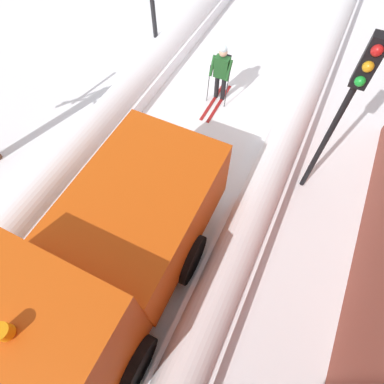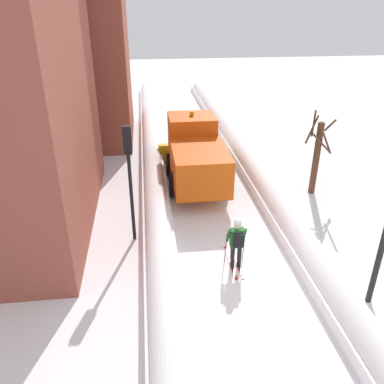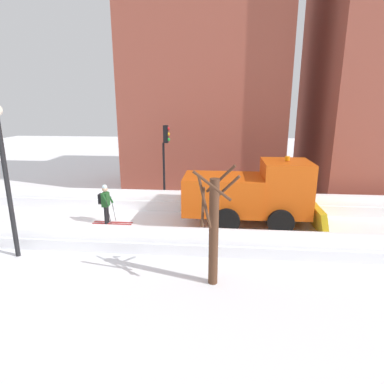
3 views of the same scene
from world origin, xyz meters
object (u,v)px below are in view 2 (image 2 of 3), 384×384
Objects in this scene: plow_truck at (195,154)px; bare_tree_near at (317,155)px; traffic_light_pole at (129,162)px; skier at (237,241)px.

bare_tree_near is at bearing -17.21° from plow_truck.
traffic_light_pole is at bearing -160.73° from bare_tree_near.
plow_truck is at bearing 162.79° from bare_tree_near.
traffic_light_pole reaches higher than bare_tree_near.
skier is 0.50× the size of bare_tree_near.
skier is 4.39m from traffic_light_pole.
skier is at bearing -133.05° from bare_tree_near.
skier is at bearing -33.75° from traffic_light_pole.
plow_truck is 5.37m from traffic_light_pole.
bare_tree_near reaches higher than plow_truck.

